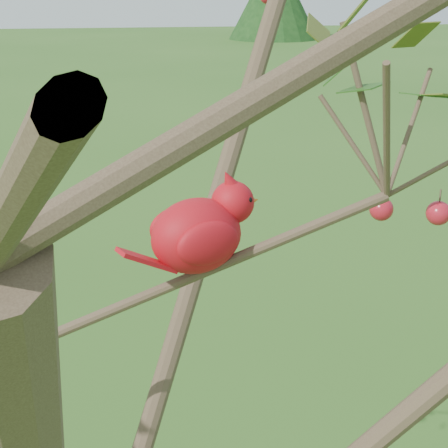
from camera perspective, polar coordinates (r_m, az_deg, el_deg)
name	(u,v)px	position (r m, az deg, el deg)	size (l,w,h in m)	color
crabapple_tree	(40,285)	(0.98, -15.02, -4.92)	(2.35, 2.05, 2.95)	#423123
cardinal	(201,231)	(1.06, -1.92, -0.58)	(0.24, 0.16, 0.17)	red
distant_trees	(116,7)	(26.64, -8.96, 17.42)	(38.22, 16.48, 3.85)	#423123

